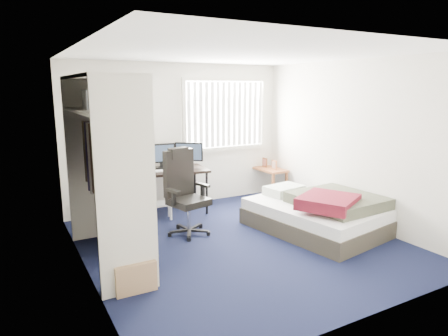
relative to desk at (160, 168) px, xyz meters
The scene contains 10 objects.
ground 1.98m from the desk, 74.07° to the right, with size 4.20×4.20×0.00m, color black.
room_shell 1.96m from the desk, 74.07° to the right, with size 4.20×4.20×4.20m.
window_assembly 1.65m from the desk, 11.58° to the left, with size 1.72×0.09×1.32m.
closet 1.98m from the desk, 128.19° to the right, with size 0.64×1.84×2.22m.
desk is the anchor object (origin of this frame).
office_chair 1.06m from the desk, 89.80° to the right, with size 0.70×0.70×1.24m.
footstool 0.64m from the desk, 106.18° to the right, with size 0.39×0.33×0.27m.
nightstand 2.27m from the desk, ahead, with size 0.43×0.81×0.73m.
bed 2.64m from the desk, 46.83° to the right, with size 1.69×2.07×0.62m.
pine_box 2.62m from the desk, 116.83° to the right, with size 0.43×0.32×0.32m, color #A48652.
Camera 1 is at (-2.70, -4.38, 2.08)m, focal length 32.00 mm.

